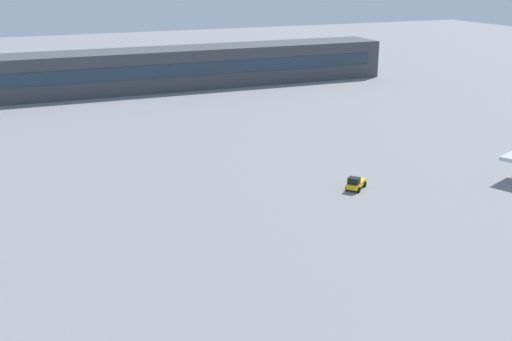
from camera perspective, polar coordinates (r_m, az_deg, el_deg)
ground_plane at (r=75.55m, az=-3.94°, el=-2.68°), size 400.00×400.00×0.00m
terminal_building at (r=142.69m, az=-13.51°, el=8.75°), size 133.21×12.13×9.00m
baggage_tug_yellow at (r=79.55m, az=9.11°, el=-1.16°), size 3.72×3.46×1.75m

